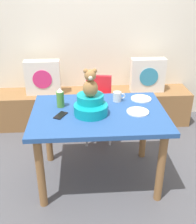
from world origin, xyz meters
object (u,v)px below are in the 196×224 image
(highchair, at_px, (98,101))
(ketchup_bottle, at_px, (60,98))
(teddy_bear, at_px, (90,84))
(coffee_mug, at_px, (117,97))
(dinner_plate_far, at_px, (141,99))
(cell_phone, at_px, (61,115))
(dinner_plate_near, at_px, (138,112))
(pillow_floral_right, at_px, (148,75))
(infant_seat_teal, at_px, (91,106))
(pillow_floral_left, at_px, (43,78))
(dining_table, at_px, (99,123))

(highchair, distance_m, ketchup_bottle, 0.78)
(teddy_bear, relative_size, coffee_mug, 2.08)
(coffee_mug, bearing_deg, highchair, 107.11)
(dinner_plate_far, bearing_deg, cell_phone, -158.49)
(dinner_plate_far, bearing_deg, dinner_plate_near, -107.66)
(ketchup_bottle, bearing_deg, highchair, 57.32)
(coffee_mug, height_order, dinner_plate_near, coffee_mug)
(pillow_floral_right, relative_size, infant_seat_teal, 1.33)
(teddy_bear, bearing_deg, cell_phone, -172.21)
(coffee_mug, distance_m, dinner_plate_far, 0.25)
(dinner_plate_near, height_order, cell_phone, dinner_plate_near)
(highchair, bearing_deg, ketchup_bottle, -122.68)
(pillow_floral_left, relative_size, teddy_bear, 1.76)
(pillow_floral_right, distance_m, dinner_plate_far, 0.95)
(dining_table, height_order, teddy_bear, teddy_bear)
(pillow_floral_left, bearing_deg, teddy_bear, -64.51)
(pillow_floral_right, height_order, dining_table, pillow_floral_right)
(ketchup_bottle, relative_size, dinner_plate_far, 0.92)
(pillow_floral_left, relative_size, dining_table, 0.36)
(teddy_bear, height_order, dinner_plate_far, teddy_bear)
(teddy_bear, distance_m, dinner_plate_far, 0.64)
(infant_seat_teal, height_order, cell_phone, infant_seat_teal)
(dining_table, height_order, infant_seat_teal, infant_seat_teal)
(teddy_bear, bearing_deg, coffee_mug, 41.84)
(pillow_floral_right, height_order, dinner_plate_far, pillow_floral_right)
(ketchup_bottle, distance_m, dinner_plate_near, 0.72)
(pillow_floral_right, distance_m, coffee_mug, 1.07)
(dinner_plate_near, bearing_deg, ketchup_bottle, 166.34)
(pillow_floral_left, distance_m, cell_phone, 1.24)
(infant_seat_teal, bearing_deg, teddy_bear, -90.00)
(infant_seat_teal, distance_m, cell_phone, 0.28)
(infant_seat_teal, bearing_deg, dining_table, 11.82)
(infant_seat_teal, bearing_deg, highchair, 81.48)
(pillow_floral_right, distance_m, dining_table, 1.36)
(teddy_bear, xyz_separation_m, dinner_plate_near, (0.42, -0.02, -0.27))
(coffee_mug, bearing_deg, dinner_plate_far, 6.49)
(ketchup_bottle, relative_size, coffee_mug, 1.54)
(pillow_floral_right, distance_m, highchair, 0.81)
(infant_seat_teal, bearing_deg, dinner_plate_far, 27.77)
(pillow_floral_right, bearing_deg, highchair, -148.57)
(pillow_floral_left, bearing_deg, dinner_plate_near, -50.49)
(dinner_plate_near, xyz_separation_m, dinner_plate_far, (0.09, 0.29, 0.00))
(infant_seat_teal, xyz_separation_m, dinner_plate_near, (0.42, -0.02, -0.07))
(infant_seat_teal, xyz_separation_m, teddy_bear, (0.00, -0.00, 0.21))
(highchair, xyz_separation_m, cell_phone, (-0.38, -0.79, 0.22))
(teddy_bear, height_order, dinner_plate_near, teddy_bear)
(pillow_floral_left, xyz_separation_m, pillow_floral_right, (1.35, 0.00, 0.00))
(dining_table, height_order, highchair, highchair)
(highchair, height_order, cell_phone, highchair)
(highchair, relative_size, dinner_plate_near, 3.95)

